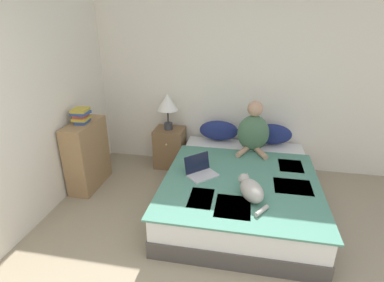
% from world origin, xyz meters
% --- Properties ---
extents(wall_back, '(5.16, 0.05, 2.55)m').
position_xyz_m(wall_back, '(0.00, 3.10, 1.27)').
color(wall_back, silver).
rests_on(wall_back, ground_plane).
extents(wall_side, '(0.05, 4.08, 2.55)m').
position_xyz_m(wall_side, '(-2.11, 1.54, 1.27)').
color(wall_side, silver).
rests_on(wall_side, ground_plane).
extents(bed, '(1.69, 2.11, 0.44)m').
position_xyz_m(bed, '(0.09, 1.97, 0.22)').
color(bed, '#4C4742').
rests_on(bed, ground_plane).
extents(pillow_near, '(0.56, 0.20, 0.29)m').
position_xyz_m(pillow_near, '(-0.28, 2.90, 0.59)').
color(pillow_near, navy).
rests_on(pillow_near, bed).
extents(pillow_far, '(0.56, 0.20, 0.29)m').
position_xyz_m(pillow_far, '(0.46, 2.90, 0.59)').
color(pillow_far, navy).
rests_on(pillow_far, bed).
extents(person_sitting, '(0.41, 0.40, 0.68)m').
position_xyz_m(person_sitting, '(0.20, 2.63, 0.73)').
color(person_sitting, '#476B4C').
rests_on(person_sitting, bed).
extents(cat_tabby, '(0.33, 0.52, 0.20)m').
position_xyz_m(cat_tabby, '(0.19, 1.46, 0.55)').
color(cat_tabby, '#A8A399').
rests_on(cat_tabby, bed).
extents(laptop_open, '(0.41, 0.41, 0.22)m').
position_xyz_m(laptop_open, '(-0.37, 1.84, 0.49)').
color(laptop_open, '#B7B7BC').
rests_on(laptop_open, bed).
extents(nightstand, '(0.43, 0.40, 0.59)m').
position_xyz_m(nightstand, '(-1.00, 2.84, 0.29)').
color(nightstand, brown).
rests_on(nightstand, ground_plane).
extents(table_lamp, '(0.30, 0.30, 0.53)m').
position_xyz_m(table_lamp, '(-1.01, 2.83, 0.97)').
color(table_lamp, '#38383D').
rests_on(table_lamp, nightstand).
extents(bookshelf, '(0.28, 0.68, 0.89)m').
position_xyz_m(bookshelf, '(-1.91, 2.08, 0.44)').
color(bookshelf, '#99754C').
rests_on(bookshelf, ground_plane).
extents(book_stack_top, '(0.21, 0.23, 0.18)m').
position_xyz_m(book_stack_top, '(-1.91, 2.08, 0.98)').
color(book_stack_top, '#334C8E').
rests_on(book_stack_top, bookshelf).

